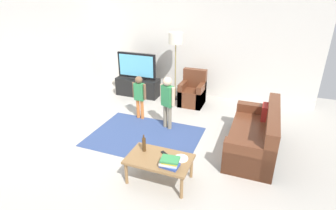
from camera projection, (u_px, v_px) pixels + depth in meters
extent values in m
plane|color=#B2ADA3|center=(157.00, 148.00, 5.10)|extent=(7.80, 7.80, 0.00)
cube|color=silver|center=(200.00, 47.00, 7.10)|extent=(6.00, 0.12, 2.70)
cube|color=silver|center=(23.00, 64.00, 5.52)|extent=(0.12, 6.00, 2.70)
cube|color=#33477A|center=(145.00, 136.00, 5.47)|extent=(2.20, 1.60, 0.01)
cube|color=black|center=(138.00, 87.00, 7.46)|extent=(1.20, 0.44, 0.50)
cube|color=black|center=(137.00, 92.00, 7.48)|extent=(1.10, 0.32, 0.03)
cube|color=black|center=(137.00, 78.00, 7.33)|extent=(0.44, 0.28, 0.03)
cube|color=black|center=(137.00, 65.00, 7.19)|extent=(1.10, 0.07, 0.68)
cube|color=#59B2D8|center=(136.00, 66.00, 7.16)|extent=(1.00, 0.01, 0.58)
cube|color=brown|center=(252.00, 140.00, 4.96)|extent=(0.80, 1.80, 0.42)
cube|color=brown|center=(271.00, 133.00, 4.77)|extent=(0.20, 1.80, 0.86)
cube|color=brown|center=(248.00, 160.00, 4.24)|extent=(0.80, 0.20, 0.60)
cube|color=brown|center=(256.00, 118.00, 5.61)|extent=(0.80, 0.20, 0.60)
cube|color=#B22823|center=(264.00, 112.00, 5.24)|extent=(0.10, 0.32, 0.32)
cube|color=brown|center=(192.00, 97.00, 6.87)|extent=(0.60, 0.60, 0.42)
cube|color=brown|center=(195.00, 86.00, 6.96)|extent=(0.60, 0.16, 0.90)
cube|color=brown|center=(183.00, 93.00, 6.91)|extent=(0.12, 0.60, 0.60)
cube|color=brown|center=(201.00, 95.00, 6.75)|extent=(0.12, 0.60, 0.60)
cylinder|color=#262626|center=(175.00, 98.00, 7.34)|extent=(0.28, 0.28, 0.02)
cylinder|color=#99844C|center=(175.00, 72.00, 7.04)|extent=(0.03, 0.03, 1.50)
cylinder|color=silver|center=(176.00, 38.00, 6.67)|extent=(0.36, 0.36, 0.28)
cylinder|color=orange|center=(138.00, 109.00, 6.18)|extent=(0.08, 0.08, 0.46)
cylinder|color=orange|center=(142.00, 109.00, 6.14)|extent=(0.08, 0.08, 0.46)
cube|color=#338C4C|center=(139.00, 92.00, 5.98)|extent=(0.23, 0.14, 0.40)
sphere|color=brown|center=(139.00, 80.00, 5.87)|extent=(0.17, 0.17, 0.17)
cylinder|color=brown|center=(134.00, 90.00, 6.03)|extent=(0.06, 0.06, 0.36)
cylinder|color=brown|center=(145.00, 92.00, 5.92)|extent=(0.06, 0.06, 0.36)
cylinder|color=gray|center=(165.00, 116.00, 5.76)|extent=(0.09, 0.09, 0.52)
cylinder|color=gray|center=(170.00, 118.00, 5.69)|extent=(0.09, 0.09, 0.52)
cube|color=#338C4C|center=(167.00, 96.00, 5.53)|extent=(0.28, 0.22, 0.45)
sphere|color=beige|center=(167.00, 81.00, 5.40)|extent=(0.19, 0.19, 0.19)
cylinder|color=beige|center=(162.00, 93.00, 5.61)|extent=(0.07, 0.07, 0.40)
cylinder|color=beige|center=(173.00, 97.00, 5.42)|extent=(0.07, 0.07, 0.40)
cube|color=olive|center=(159.00, 159.00, 4.09)|extent=(1.00, 0.60, 0.04)
cylinder|color=olive|center=(126.00, 173.00, 4.11)|extent=(0.05, 0.05, 0.38)
cylinder|color=olive|center=(182.00, 188.00, 3.82)|extent=(0.05, 0.05, 0.38)
cylinder|color=olive|center=(141.00, 156.00, 4.54)|extent=(0.05, 0.05, 0.38)
cylinder|color=olive|center=(191.00, 167.00, 4.24)|extent=(0.05, 0.05, 0.38)
cube|color=#334CA5|center=(170.00, 165.00, 3.89)|extent=(0.28, 0.21, 0.04)
cube|color=white|center=(169.00, 162.00, 3.90)|extent=(0.29, 0.24, 0.04)
cube|color=yellow|center=(171.00, 160.00, 3.87)|extent=(0.25, 0.23, 0.03)
cube|color=#388C4C|center=(170.00, 159.00, 3.85)|extent=(0.29, 0.23, 0.03)
cylinder|color=#4C3319|center=(144.00, 145.00, 4.22)|extent=(0.06, 0.06, 0.23)
cylinder|color=#4C3319|center=(144.00, 137.00, 4.16)|extent=(0.02, 0.02, 0.06)
cube|color=black|center=(165.00, 154.00, 4.17)|extent=(0.17, 0.13, 0.02)
cylinder|color=white|center=(181.00, 158.00, 4.06)|extent=(0.22, 0.22, 0.02)
cube|color=silver|center=(182.00, 158.00, 4.05)|extent=(0.13, 0.10, 0.01)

